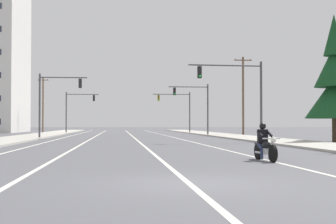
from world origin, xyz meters
name	(u,v)px	position (x,y,z in m)	size (l,w,h in m)	color
ground_plane	(189,183)	(0.00, 0.00, 0.00)	(400.00, 400.00, 0.00)	#515156
lane_stripe_center	(132,136)	(0.00, 45.00, 0.00)	(0.16, 100.00, 0.01)	beige
lane_stripe_left	(96,136)	(-4.17, 45.00, 0.00)	(0.16, 100.00, 0.01)	beige
lane_stripe_right	(168,136)	(4.12, 45.00, 0.00)	(0.16, 100.00, 0.01)	beige
lane_stripe_far_left	(69,136)	(-7.15, 45.00, 0.00)	(0.16, 100.00, 0.01)	beige
sidewalk_kerb_right	(235,136)	(10.86, 40.00, 0.07)	(4.40, 110.00, 0.14)	#ADA89E
sidewalk_kerb_left	(28,137)	(-10.86, 40.00, 0.07)	(4.40, 110.00, 0.14)	#ADA89E
motorcycle_with_rider	(265,145)	(3.95, 6.80, 0.59)	(0.70, 2.19, 1.46)	black
traffic_signal_near_right	(240,88)	(7.57, 24.87, 4.15)	(5.77, 0.59, 6.20)	#47474C
traffic_signal_near_left	(53,96)	(-7.78, 35.89, 4.08)	(4.56, 0.37, 6.20)	#47474C
traffic_signal_mid_right	(196,102)	(7.73, 46.50, 4.10)	(4.86, 0.44, 6.20)	#47474C
traffic_signal_mid_left	(76,106)	(-7.96, 62.78, 4.10)	(4.91, 0.37, 6.20)	#47474C
traffic_signal_far_right	(179,106)	(7.49, 61.44, 4.15)	(5.67, 0.62, 6.20)	#47474C
utility_pole_right_far	(243,94)	(13.67, 47.28, 5.05)	(2.22, 0.26, 9.66)	brown
utility_pole_left_far	(43,104)	(-14.36, 73.37, 4.82)	(1.82, 0.26, 9.28)	brown
conifer_tree_right_verge_near	(334,83)	(14.90, 24.49, 4.54)	(4.50, 4.50, 9.90)	#4C3828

